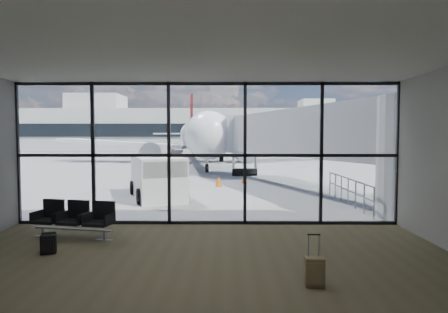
{
  "coord_description": "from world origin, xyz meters",
  "views": [
    {
      "loc": [
        0.63,
        -11.77,
        2.78
      ],
      "look_at": [
        0.51,
        3.0,
        2.01
      ],
      "focal_mm": 30.0,
      "sensor_mm": 36.0,
      "label": 1
    }
  ],
  "objects_px": {
    "suitcase": "(315,271)",
    "airliner": "(197,136)",
    "belt_loader": "(170,164)",
    "backpack": "(48,244)",
    "service_van": "(158,177)",
    "seating_row": "(75,217)"
  },
  "relations": [
    {
      "from": "belt_loader",
      "to": "backpack",
      "type": "bearing_deg",
      "value": -80.04
    },
    {
      "from": "suitcase",
      "to": "service_van",
      "type": "height_order",
      "value": "service_van"
    },
    {
      "from": "backpack",
      "to": "belt_loader",
      "type": "xyz_separation_m",
      "value": [
        -0.51,
        22.48,
        0.3
      ]
    },
    {
      "from": "belt_loader",
      "to": "service_van",
      "type": "bearing_deg",
      "value": -74.98
    },
    {
      "from": "backpack",
      "to": "belt_loader",
      "type": "height_order",
      "value": "belt_loader"
    },
    {
      "from": "backpack",
      "to": "airliner",
      "type": "bearing_deg",
      "value": 71.84
    },
    {
      "from": "seating_row",
      "to": "suitcase",
      "type": "bearing_deg",
      "value": -19.29
    },
    {
      "from": "backpack",
      "to": "airliner",
      "type": "height_order",
      "value": "airliner"
    },
    {
      "from": "backpack",
      "to": "suitcase",
      "type": "relative_size",
      "value": 0.52
    },
    {
      "from": "seating_row",
      "to": "airliner",
      "type": "relative_size",
      "value": 0.06
    },
    {
      "from": "airliner",
      "to": "suitcase",
      "type": "bearing_deg",
      "value": -89.74
    },
    {
      "from": "backpack",
      "to": "airliner",
      "type": "distance_m",
      "value": 34.34
    },
    {
      "from": "seating_row",
      "to": "airliner",
      "type": "height_order",
      "value": "airliner"
    },
    {
      "from": "backpack",
      "to": "airliner",
      "type": "relative_size",
      "value": 0.01
    },
    {
      "from": "airliner",
      "to": "service_van",
      "type": "height_order",
      "value": "airliner"
    },
    {
      "from": "airliner",
      "to": "belt_loader",
      "type": "bearing_deg",
      "value": -104.08
    },
    {
      "from": "seating_row",
      "to": "backpack",
      "type": "xyz_separation_m",
      "value": [
        -0.04,
        -1.49,
        -0.32
      ]
    },
    {
      "from": "seating_row",
      "to": "belt_loader",
      "type": "xyz_separation_m",
      "value": [
        -0.55,
        20.99,
        -0.02
      ]
    },
    {
      "from": "airliner",
      "to": "belt_loader",
      "type": "height_order",
      "value": "airliner"
    },
    {
      "from": "suitcase",
      "to": "seating_row",
      "type": "bearing_deg",
      "value": 151.75
    },
    {
      "from": "airliner",
      "to": "belt_loader",
      "type": "distance_m",
      "value": 12.04
    },
    {
      "from": "suitcase",
      "to": "airliner",
      "type": "distance_m",
      "value": 36.57
    }
  ]
}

